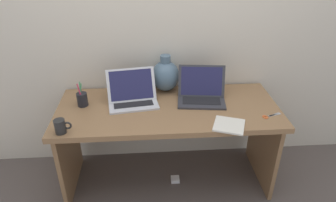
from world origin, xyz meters
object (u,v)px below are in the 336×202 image
object	(u,v)px
green_vase	(165,75)
scissors	(269,116)
laptop_left	(132,94)
notebook_stack	(229,125)
power_brick	(175,179)
laptop_right	(201,91)
coffee_mug	(61,126)
pen_cup	(82,99)

from	to	relation	value
green_vase	scissors	xyz separation A→B (m)	(0.69, -0.46, -0.12)
laptop_left	notebook_stack	distance (m)	0.75
laptop_left	power_brick	bearing A→B (deg)	-21.17
green_vase	power_brick	xyz separation A→B (m)	(0.06, -0.31, -0.82)
green_vase	laptop_left	bearing A→B (deg)	-144.52
scissors	power_brick	world-z (taller)	scissors
notebook_stack	power_brick	distance (m)	0.81
laptop_right	notebook_stack	world-z (taller)	laptop_right
laptop_left	coffee_mug	distance (m)	0.58
laptop_right	coffee_mug	world-z (taller)	laptop_right
laptop_right	scissors	size ratio (longest dim) A/B	2.63
power_brick	notebook_stack	bearing A→B (deg)	-37.50
laptop_left	power_brick	distance (m)	0.83
laptop_left	coffee_mug	world-z (taller)	laptop_left
notebook_stack	pen_cup	xyz separation A→B (m)	(-1.01, 0.35, 0.05)
coffee_mug	scissors	distance (m)	1.40
notebook_stack	scissors	xyz separation A→B (m)	(0.30, 0.10, -0.00)
green_vase	power_brick	distance (m)	0.87
notebook_stack	pen_cup	size ratio (longest dim) A/B	1.06
laptop_left	power_brick	size ratio (longest dim) A/B	5.59
laptop_right	notebook_stack	distance (m)	0.41
laptop_left	power_brick	xyz separation A→B (m)	(0.32, -0.12, -0.75)
notebook_stack	power_brick	xyz separation A→B (m)	(-0.33, 0.25, -0.69)
laptop_right	pen_cup	world-z (taller)	laptop_right
pen_cup	laptop_right	bearing A→B (deg)	2.34
notebook_stack	power_brick	bearing A→B (deg)	142.50
notebook_stack	pen_cup	bearing A→B (deg)	161.07
green_vase	power_brick	bearing A→B (deg)	-79.41
pen_cup	scissors	xyz separation A→B (m)	(1.32, -0.25, -0.05)
scissors	laptop_right	bearing A→B (deg)	146.16
laptop_left	pen_cup	size ratio (longest dim) A/B	2.10
green_vase	power_brick	world-z (taller)	green_vase
scissors	coffee_mug	bearing A→B (deg)	-176.11
coffee_mug	power_brick	bearing A→B (deg)	18.15
coffee_mug	power_brick	distance (m)	1.09
scissors	power_brick	xyz separation A→B (m)	(-0.63, 0.16, -0.69)
laptop_left	coffee_mug	bearing A→B (deg)	-139.84
notebook_stack	pen_cup	world-z (taller)	pen_cup
power_brick	laptop_left	bearing A→B (deg)	158.83
laptop_left	pen_cup	world-z (taller)	laptop_left
green_vase	scissors	bearing A→B (deg)	-33.99
laptop_left	scissors	xyz separation A→B (m)	(0.95, -0.28, -0.06)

